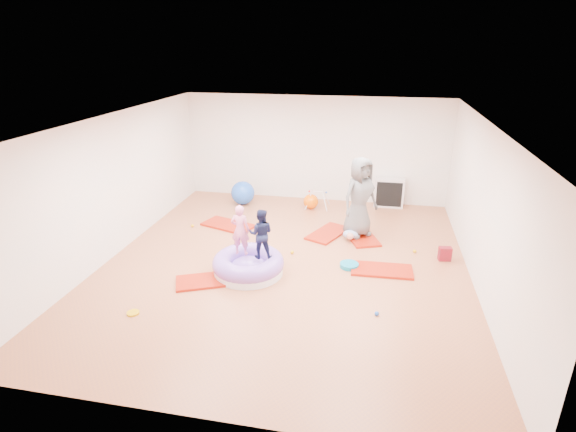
# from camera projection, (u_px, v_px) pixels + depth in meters

# --- Properties ---
(room) EXTENTS (7.01, 8.01, 2.81)m
(room) POSITION_uv_depth(u_px,v_px,m) (285.00, 197.00, 8.34)
(room) COLOR #AB633B
(room) RESTS_ON ground
(gym_mat_front_left) EXTENTS (1.26, 0.97, 0.05)m
(gym_mat_front_left) POSITION_uv_depth(u_px,v_px,m) (208.00, 281.00, 8.19)
(gym_mat_front_left) COLOR #A51D00
(gym_mat_front_left) RESTS_ON ground
(gym_mat_mid_left) EXTENTS (1.35, 0.97, 0.05)m
(gym_mat_mid_left) POSITION_uv_depth(u_px,v_px,m) (228.00, 225.00, 10.65)
(gym_mat_mid_left) COLOR #A51D00
(gym_mat_mid_left) RESTS_ON ground
(gym_mat_center_back) EXTENTS (0.99, 1.28, 0.05)m
(gym_mat_center_back) POSITION_uv_depth(u_px,v_px,m) (328.00, 233.00, 10.20)
(gym_mat_center_back) COLOR #A51D00
(gym_mat_center_back) RESTS_ON ground
(gym_mat_right) EXTENTS (1.17, 0.62, 0.05)m
(gym_mat_right) POSITION_uv_depth(u_px,v_px,m) (382.00, 270.00, 8.57)
(gym_mat_right) COLOR #A51D00
(gym_mat_right) RESTS_ON ground
(gym_mat_rear_right) EXTENTS (0.94, 1.27, 0.05)m
(gym_mat_rear_right) POSITION_uv_depth(u_px,v_px,m) (361.00, 236.00, 10.04)
(gym_mat_rear_right) COLOR #A51D00
(gym_mat_rear_right) RESTS_ON ground
(inflatable_cushion) EXTENTS (1.35, 1.35, 0.43)m
(inflatable_cushion) POSITION_uv_depth(u_px,v_px,m) (248.00, 265.00, 8.45)
(inflatable_cushion) COLOR white
(inflatable_cushion) RESTS_ON ground
(child_pink) EXTENTS (0.36, 0.24, 0.98)m
(child_pink) POSITION_uv_depth(u_px,v_px,m) (240.00, 227.00, 8.31)
(child_pink) COLOR pink
(child_pink) RESTS_ON inflatable_cushion
(child_navy) EXTENTS (0.49, 0.40, 0.95)m
(child_navy) POSITION_uv_depth(u_px,v_px,m) (261.00, 231.00, 8.18)
(child_navy) COLOR #131736
(child_navy) RESTS_ON inflatable_cushion
(adult_caregiver) EXTENTS (1.02, 1.00, 1.77)m
(adult_caregiver) POSITION_uv_depth(u_px,v_px,m) (360.00, 197.00, 9.76)
(adult_caregiver) COLOR #59595A
(adult_caregiver) RESTS_ON gym_mat_rear_right
(infant) EXTENTS (0.33, 0.33, 0.19)m
(infant) POSITION_uv_depth(u_px,v_px,m) (350.00, 235.00, 9.82)
(infant) COLOR #96ACD9
(infant) RESTS_ON gym_mat_rear_right
(ball_pit_balls) EXTENTS (5.13, 2.95, 0.07)m
(ball_pit_balls) POSITION_uv_depth(u_px,v_px,m) (291.00, 257.00, 9.03)
(ball_pit_balls) COLOR red
(ball_pit_balls) RESTS_ON ground
(exercise_ball_blue) EXTENTS (0.63, 0.63, 0.63)m
(exercise_ball_blue) POSITION_uv_depth(u_px,v_px,m) (243.00, 193.00, 11.98)
(exercise_ball_blue) COLOR blue
(exercise_ball_blue) RESTS_ON ground
(exercise_ball_orange) EXTENTS (0.39, 0.39, 0.39)m
(exercise_ball_orange) POSITION_uv_depth(u_px,v_px,m) (311.00, 201.00, 11.70)
(exercise_ball_orange) COLOR #F25F01
(exercise_ball_orange) RESTS_ON ground
(infant_play_gym) EXTENTS (0.59, 0.56, 0.46)m
(infant_play_gym) POSITION_uv_depth(u_px,v_px,m) (318.00, 197.00, 11.70)
(infant_play_gym) COLOR silver
(infant_play_gym) RESTS_ON ground
(cube_shelf) EXTENTS (0.76, 0.37, 0.76)m
(cube_shelf) POSITION_uv_depth(u_px,v_px,m) (389.00, 192.00, 11.81)
(cube_shelf) COLOR silver
(cube_shelf) RESTS_ON ground
(balance_disc) EXTENTS (0.36, 0.36, 0.08)m
(balance_disc) POSITION_uv_depth(u_px,v_px,m) (349.00, 265.00, 8.71)
(balance_disc) COLOR #0E7EA2
(balance_disc) RESTS_ON ground
(backpack) EXTENTS (0.26, 0.18, 0.28)m
(backpack) POSITION_uv_depth(u_px,v_px,m) (445.00, 254.00, 8.95)
(backpack) COLOR #C20219
(backpack) RESTS_ON ground
(yellow_toy) EXTENTS (0.20, 0.20, 0.03)m
(yellow_toy) POSITION_uv_depth(u_px,v_px,m) (133.00, 313.00, 7.23)
(yellow_toy) COLOR #D9A402
(yellow_toy) RESTS_ON ground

